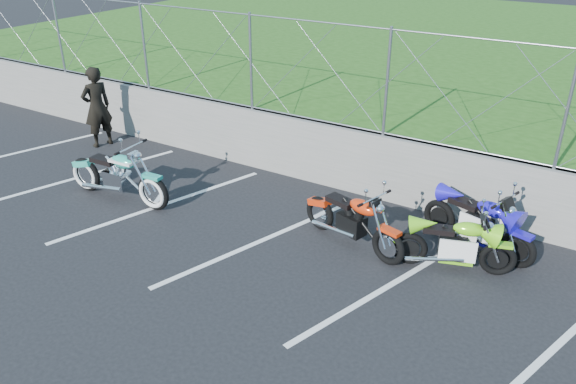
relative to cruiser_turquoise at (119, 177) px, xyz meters
The scene contains 10 objects.
ground 3.36m from the cruiser_turquoise, 12.84° to the right, with size 90.00×90.00×0.00m, color black.
retaining_wall 4.26m from the cruiser_turquoise, 40.44° to the left, with size 30.00×0.22×1.30m, color #61615C.
grass_field 13.17m from the cruiser_turquoise, 75.75° to the left, with size 30.00×20.00×1.30m, color #224B14.
chain_link_fence 4.63m from the cruiser_turquoise, 40.44° to the left, with size 28.00×0.03×2.00m.
parking_lines 4.47m from the cruiser_turquoise, ahead, with size 18.29×4.31×0.01m.
cruiser_turquoise is the anchor object (origin of this frame).
naked_orange 4.68m from the cruiser_turquoise, 10.21° to the left, with size 2.09×0.81×1.06m.
sportbike_green 6.35m from the cruiser_turquoise, ahead, with size 1.83×0.77×0.98m.
sportbike_blue 6.66m from the cruiser_turquoise, 15.86° to the left, with size 2.02×0.82×1.07m.
person_standing 3.19m from the cruiser_turquoise, 144.72° to the left, with size 0.70×0.46×1.92m, color black.
Camera 1 is at (4.68, -5.91, 5.05)m, focal length 35.00 mm.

